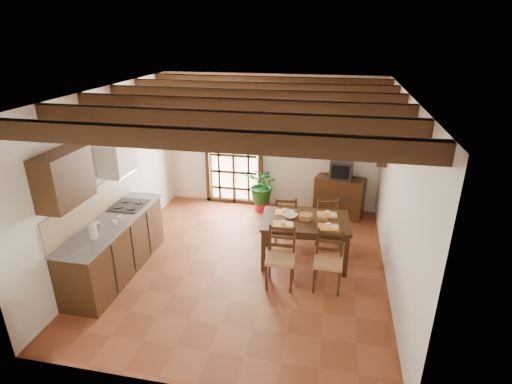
% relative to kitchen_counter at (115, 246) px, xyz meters
% --- Properties ---
extents(ground_plane, '(5.00, 5.00, 0.00)m').
position_rel_kitchen_counter_xyz_m(ground_plane, '(1.96, 0.60, -0.47)').
color(ground_plane, brown).
extents(room_shell, '(4.52, 5.02, 2.81)m').
position_rel_kitchen_counter_xyz_m(room_shell, '(1.96, 0.60, 1.34)').
color(room_shell, silver).
rests_on(room_shell, ground_plane).
extents(ceiling_beams, '(4.50, 4.34, 0.20)m').
position_rel_kitchen_counter_xyz_m(ceiling_beams, '(1.96, 0.60, 2.22)').
color(ceiling_beams, black).
rests_on(ceiling_beams, room_shell).
extents(french_door, '(1.26, 0.11, 2.32)m').
position_rel_kitchen_counter_xyz_m(french_door, '(1.16, 3.05, 0.70)').
color(french_door, white).
rests_on(french_door, ground_plane).
extents(kitchen_counter, '(0.64, 2.25, 1.38)m').
position_rel_kitchen_counter_xyz_m(kitchen_counter, '(0.00, 0.00, 0.00)').
color(kitchen_counter, '#341F10').
rests_on(kitchen_counter, ground_plane).
extents(upper_cabinet, '(0.35, 0.80, 0.70)m').
position_rel_kitchen_counter_xyz_m(upper_cabinet, '(-0.12, -0.70, 1.38)').
color(upper_cabinet, '#341F10').
rests_on(upper_cabinet, room_shell).
extents(range_hood, '(0.38, 0.60, 0.54)m').
position_rel_kitchen_counter_xyz_m(range_hood, '(-0.09, 0.55, 1.26)').
color(range_hood, white).
rests_on(range_hood, room_shell).
extents(counter_items, '(0.50, 1.43, 0.25)m').
position_rel_kitchen_counter_xyz_m(counter_items, '(0.00, 0.09, 0.49)').
color(counter_items, black).
rests_on(counter_items, kitchen_counter).
extents(dining_table, '(1.47, 1.01, 0.76)m').
position_rel_kitchen_counter_xyz_m(dining_table, '(2.89, 0.93, 0.19)').
color(dining_table, '#301C0F').
rests_on(dining_table, ground_plane).
extents(chair_near_left, '(0.44, 0.42, 0.92)m').
position_rel_kitchen_counter_xyz_m(chair_near_left, '(2.59, 0.19, -0.18)').
color(chair_near_left, '#AF794A').
rests_on(chair_near_left, ground_plane).
extents(chair_near_right, '(0.43, 0.41, 0.90)m').
position_rel_kitchen_counter_xyz_m(chair_near_right, '(3.30, 0.24, -0.19)').
color(chair_near_right, '#AF794A').
rests_on(chair_near_right, ground_plane).
extents(chair_far_left, '(0.44, 0.42, 0.87)m').
position_rel_kitchen_counter_xyz_m(chair_far_left, '(2.49, 1.62, -0.20)').
color(chair_far_left, '#AF794A').
rests_on(chair_far_left, ground_plane).
extents(chair_far_right, '(0.51, 0.49, 0.89)m').
position_rel_kitchen_counter_xyz_m(chair_far_right, '(3.19, 1.68, -0.19)').
color(chair_far_right, '#AF794A').
rests_on(chair_far_right, ground_plane).
extents(table_setting, '(1.02, 0.68, 0.10)m').
position_rel_kitchen_counter_xyz_m(table_setting, '(2.89, 0.93, 0.33)').
color(table_setting, orange).
rests_on(table_setting, dining_table).
extents(table_bowl, '(0.28, 0.28, 0.05)m').
position_rel_kitchen_counter_xyz_m(table_bowl, '(2.64, 0.96, 0.32)').
color(table_bowl, white).
rests_on(table_bowl, dining_table).
extents(sideboard, '(1.05, 0.65, 0.83)m').
position_rel_kitchen_counter_xyz_m(sideboard, '(3.43, 2.83, -0.06)').
color(sideboard, '#341F10').
rests_on(sideboard, ground_plane).
extents(crt_tv, '(0.48, 0.45, 0.37)m').
position_rel_kitchen_counter_xyz_m(crt_tv, '(3.43, 2.82, 0.54)').
color(crt_tv, black).
rests_on(crt_tv, sideboard).
extents(fuse_box, '(0.25, 0.03, 0.32)m').
position_rel_kitchen_counter_xyz_m(fuse_box, '(3.46, 3.08, 1.28)').
color(fuse_box, white).
rests_on(fuse_box, room_shell).
extents(plant_pot, '(0.38, 0.38, 0.23)m').
position_rel_kitchen_counter_xyz_m(plant_pot, '(1.85, 2.75, -0.36)').
color(plant_pot, maroon).
rests_on(plant_pot, ground_plane).
extents(potted_plant, '(2.36, 2.23, 2.09)m').
position_rel_kitchen_counter_xyz_m(potted_plant, '(1.85, 2.75, 0.10)').
color(potted_plant, '#144C19').
rests_on(potted_plant, ground_plane).
extents(wall_shelf, '(0.20, 0.42, 0.20)m').
position_rel_kitchen_counter_xyz_m(wall_shelf, '(4.10, 2.20, 1.04)').
color(wall_shelf, '#341F10').
rests_on(wall_shelf, room_shell).
extents(shelf_vase, '(0.15, 0.15, 0.15)m').
position_rel_kitchen_counter_xyz_m(shelf_vase, '(4.10, 2.20, 1.18)').
color(shelf_vase, '#B2BFB2').
rests_on(shelf_vase, wall_shelf).
extents(shelf_flowers, '(0.14, 0.14, 0.36)m').
position_rel_kitchen_counter_xyz_m(shelf_flowers, '(4.10, 2.20, 1.38)').
color(shelf_flowers, orange).
rests_on(shelf_flowers, shelf_vase).
extents(framed_picture, '(0.03, 0.32, 0.32)m').
position_rel_kitchen_counter_xyz_m(framed_picture, '(4.18, 2.20, 1.58)').
color(framed_picture, brown).
rests_on(framed_picture, room_shell).
extents(pendant_lamp, '(0.36, 0.36, 0.84)m').
position_rel_kitchen_counter_xyz_m(pendant_lamp, '(2.89, 1.03, 1.60)').
color(pendant_lamp, black).
rests_on(pendant_lamp, room_shell).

